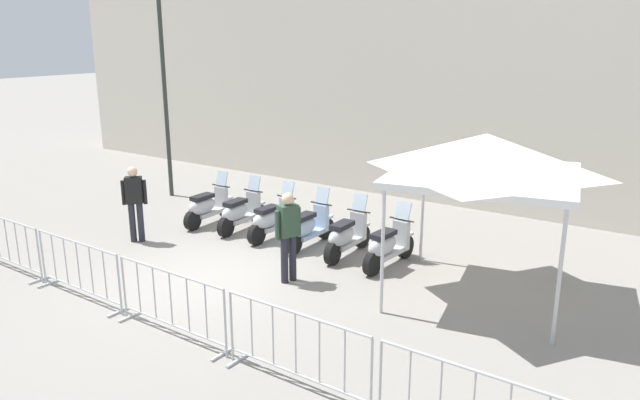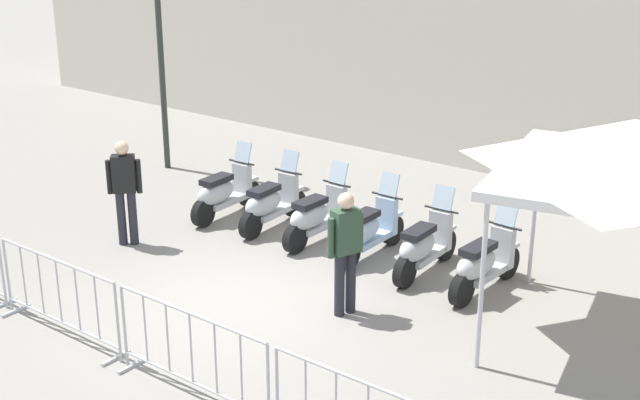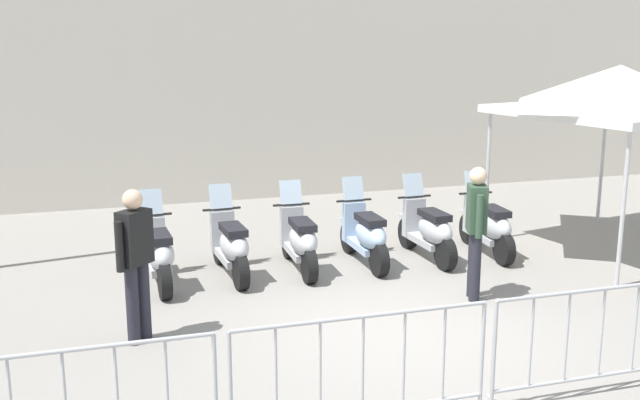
# 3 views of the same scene
# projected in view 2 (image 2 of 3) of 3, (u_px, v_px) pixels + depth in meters

# --- Properties ---
(ground_plane) EXTENTS (120.00, 120.00, 0.00)m
(ground_plane) POSITION_uv_depth(u_px,v_px,m) (236.00, 305.00, 11.95)
(ground_plane) COLOR gray
(motorcycle_0) EXTENTS (0.63, 1.72, 1.24)m
(motorcycle_0) POSITION_uv_depth(u_px,v_px,m) (223.00, 193.00, 15.04)
(motorcycle_0) COLOR black
(motorcycle_0) RESTS_ON ground
(motorcycle_1) EXTENTS (0.62, 1.72, 1.24)m
(motorcycle_1) POSITION_uv_depth(u_px,v_px,m) (270.00, 203.00, 14.53)
(motorcycle_1) COLOR black
(motorcycle_1) RESTS_ON ground
(motorcycle_2) EXTENTS (0.71, 1.71, 1.24)m
(motorcycle_2) POSITION_uv_depth(u_px,v_px,m) (317.00, 216.00, 13.94)
(motorcycle_2) COLOR black
(motorcycle_2) RESTS_ON ground
(motorcycle_3) EXTENTS (0.67, 1.72, 1.24)m
(motorcycle_3) POSITION_uv_depth(u_px,v_px,m) (368.00, 230.00, 13.37)
(motorcycle_3) COLOR black
(motorcycle_3) RESTS_ON ground
(motorcycle_4) EXTENTS (0.64, 1.72, 1.24)m
(motorcycle_4) POSITION_uv_depth(u_px,v_px,m) (424.00, 246.00, 12.77)
(motorcycle_4) COLOR black
(motorcycle_4) RESTS_ON ground
(motorcycle_5) EXTENTS (0.75, 1.70, 1.24)m
(motorcycle_5) POSITION_uv_depth(u_px,v_px,m) (483.00, 264.00, 12.17)
(motorcycle_5) COLOR black
(motorcycle_5) RESTS_ON ground
(barrier_segment_2) EXTENTS (2.25, 0.86, 1.07)m
(barrier_segment_2) POSITION_uv_depth(u_px,v_px,m) (59.00, 298.00, 10.98)
(barrier_segment_2) COLOR #B2B5B7
(barrier_segment_2) RESTS_ON ground
(barrier_segment_3) EXTENTS (2.25, 0.86, 1.07)m
(barrier_segment_3) POSITION_uv_depth(u_px,v_px,m) (191.00, 355.00, 9.61)
(barrier_segment_3) COLOR #B2B5B7
(barrier_segment_3) RESTS_ON ground
(officer_near_row_end) EXTENTS (0.48, 0.38, 1.73)m
(officer_near_row_end) POSITION_uv_depth(u_px,v_px,m) (125.00, 187.00, 13.71)
(officer_near_row_end) COLOR #23232D
(officer_near_row_end) RESTS_ON ground
(officer_mid_plaza) EXTENTS (0.38, 0.48, 1.73)m
(officer_mid_plaza) POSITION_uv_depth(u_px,v_px,m) (345.00, 246.00, 11.40)
(officer_mid_plaza) COLOR #23232D
(officer_mid_plaza) RESTS_ON ground
(canopy_tent) EXTENTS (2.98, 2.98, 2.91)m
(canopy_tent) POSITION_uv_depth(u_px,v_px,m) (633.00, 152.00, 10.14)
(canopy_tent) COLOR silver
(canopy_tent) RESTS_ON ground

